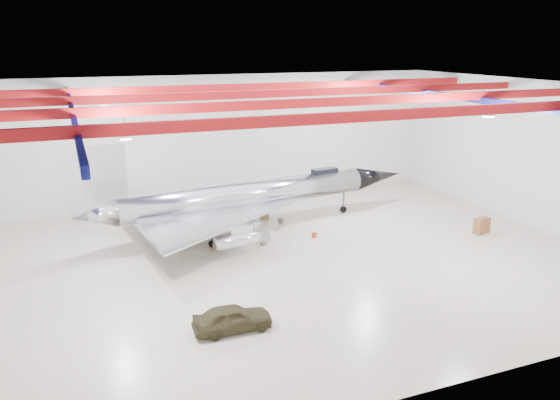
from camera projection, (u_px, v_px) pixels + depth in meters
name	position (u px, v px, depth m)	size (l,w,h in m)	color
floor	(285.00, 260.00, 35.42)	(40.00, 40.00, 0.00)	beige
wall_back	(220.00, 139.00, 47.29)	(40.00, 40.00, 0.00)	silver
wall_right	(532.00, 154.00, 40.93)	(30.00, 30.00, 0.00)	silver
ceiling	(286.00, 88.00, 32.35)	(40.00, 40.00, 0.00)	#0A0F38
ceiling_structure	(285.00, 99.00, 32.54)	(39.50, 29.50, 1.08)	maroon
jet_aircraft	(247.00, 198.00, 40.68)	(27.03, 17.08, 7.37)	silver
jeep	(232.00, 318.00, 26.60)	(1.56, 3.89, 1.33)	#3A351D
desk	(482.00, 226.00, 40.27)	(1.27, 0.63, 1.16)	brown
crate_ply	(235.00, 244.00, 37.74)	(0.45, 0.36, 0.31)	olive
toolbox_red	(192.00, 230.00, 40.47)	(0.49, 0.39, 0.34)	#A93110
engine_drum	(263.00, 242.00, 38.02)	(0.44, 0.44, 0.40)	#59595B
parts_bin	(264.00, 216.00, 43.72)	(0.66, 0.53, 0.46)	olive
crate_small	(172.00, 245.00, 37.70)	(0.37, 0.29, 0.26)	#59595B
tool_chest	(314.00, 235.00, 39.52)	(0.37, 0.37, 0.33)	#A93110
oil_barrel	(218.00, 247.00, 37.08)	(0.57, 0.46, 0.40)	olive
spares_box	(281.00, 220.00, 42.72)	(0.41, 0.41, 0.37)	#59595B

